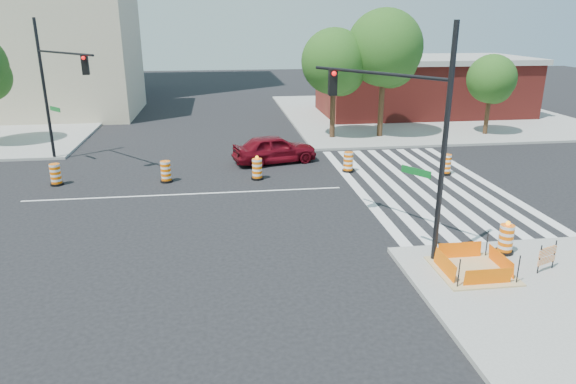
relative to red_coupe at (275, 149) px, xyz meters
name	(u,v)px	position (x,y,z in m)	size (l,w,h in m)	color
ground	(186,194)	(-4.51, -4.80, -0.77)	(120.00, 120.00, 0.00)	black
sidewalk_ne	(420,114)	(13.49, 13.20, -0.70)	(22.00, 22.00, 0.15)	gray
crosswalk_east	(421,184)	(6.44, -4.80, -0.77)	(6.75, 13.50, 0.01)	silver
lane_centerline	(186,194)	(-4.51, -4.80, -0.77)	(14.00, 0.12, 0.01)	silver
excavation_pit	(472,269)	(4.49, -13.80, -0.55)	(2.20, 2.20, 0.90)	tan
brick_storefront	(422,86)	(13.49, 13.20, 1.55)	(16.50, 8.50, 4.60)	maroon
beige_midrise	(42,52)	(-16.51, 17.20, 4.23)	(14.00, 10.00, 10.00)	#BAAE8E
red_coupe	(275,149)	(0.00, 0.00, 0.00)	(1.82, 4.53, 1.54)	#620812
signal_pole_se	(404,119)	(2.80, -11.61, 3.69)	(3.14, 4.65, 7.26)	black
signal_pole_nw	(56,79)	(-11.09, 1.15, 3.76)	(3.75, 4.29, 7.37)	black
pit_drum	(506,240)	(6.14, -12.71, -0.16)	(0.57, 0.57, 1.12)	black
barricade	(547,256)	(6.70, -14.05, -0.11)	(0.74, 0.32, 0.92)	#FF6705
tree_north_c	(335,65)	(4.40, 5.32, 3.92)	(4.11, 4.11, 6.99)	#382314
tree_north_d	(385,52)	(7.57, 5.20, 4.70)	(4.79, 4.79, 8.14)	#382314
tree_north_e	(492,82)	(14.77, 4.88, 2.81)	(3.17, 3.14, 5.34)	#382314
median_drum_1	(56,175)	(-10.63, -2.59, -0.29)	(0.60, 0.60, 1.02)	black
median_drum_2	(166,172)	(-5.55, -2.79, -0.29)	(0.60, 0.60, 1.02)	black
median_drum_3	(257,170)	(-1.19, -2.95, -0.28)	(0.60, 0.60, 1.18)	black
median_drum_4	(348,163)	(3.53, -2.27, -0.29)	(0.60, 0.60, 1.02)	black
median_drum_5	(446,165)	(8.27, -3.39, -0.29)	(0.60, 0.60, 1.02)	black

